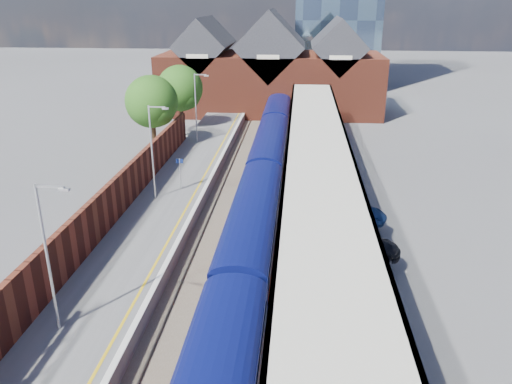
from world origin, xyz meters
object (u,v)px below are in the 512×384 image
Objects in this scene: lamp_post_d at (197,103)px; parked_car_silver at (360,311)px; parked_car_blue at (352,212)px; parked_car_dark at (360,244)px; lamp_post_c at (153,147)px; train at (263,179)px; lamp_post_b at (49,250)px; platform_sign at (180,169)px.

lamp_post_d is 1.72× the size of parked_car_silver.
parked_car_silver is at bearing -66.10° from lamp_post_d.
parked_car_blue is (0.70, 11.50, -0.04)m from parked_car_silver.
lamp_post_d is at bearing 40.70° from parked_car_dark.
parked_car_blue is at bearing -11.83° from lamp_post_c.
lamp_post_c reaches higher than parked_car_silver.
lamp_post_b reaches higher than train.
lamp_post_b is at bearing 149.64° from parked_car_blue.
train is at bearing 43.58° from parked_car_dark.
parked_car_silver is (13.51, -30.48, -3.32)m from lamp_post_d.
parked_car_blue is at bearing -53.18° from lamp_post_d.
train is 19.69m from lamp_post_b.
train is 26.36× the size of platform_sign.
lamp_post_d is at bearing 90.00° from lamp_post_b.
platform_sign is 13.81m from parked_car_blue.
train is 6.52m from platform_sign.
lamp_post_b is at bearing 130.01° from parked_car_dark.
train is 16.46m from lamp_post_d.
lamp_post_c reaches higher than platform_sign.
platform_sign is (-6.49, 0.17, 0.57)m from train.
parked_car_blue is (14.21, -2.97, -3.36)m from lamp_post_c.
platform_sign is 16.13m from parked_car_dark.
train is 9.42× the size of lamp_post_d.
lamp_post_b is 19.56m from parked_car_blue.
lamp_post_c reaches higher than parked_car_dark.
lamp_post_c is at bearing 71.37° from parked_car_dark.
train is 11.45m from parked_car_dark.
platform_sign reaches higher than parked_car_silver.
parked_car_dark is (6.38, -9.49, -0.45)m from train.
lamp_post_c is 1.53× the size of parked_car_blue.
lamp_post_b is 2.80× the size of platform_sign.
platform_sign is at bearing 178.49° from train.
lamp_post_d is 2.80× the size of platform_sign.
train reaches higher than parked_car_dark.
train is at bearing -61.00° from lamp_post_d.
train is 16.16× the size of parked_car_silver.
platform_sign is at bearing 55.74° from lamp_post_c.
lamp_post_d reaches higher than platform_sign.
lamp_post_d is 27.82m from parked_car_dark.
platform_sign is 0.55× the size of parked_car_blue.
lamp_post_b and lamp_post_c have the same top height.
platform_sign is at bearing -84.44° from lamp_post_d.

